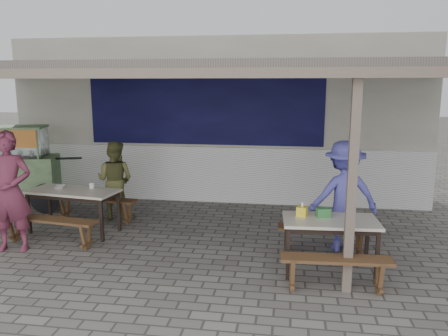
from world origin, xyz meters
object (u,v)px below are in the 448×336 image
bench_left_street (49,225)px  patron_right_table (344,196)px  bench_right_street (336,267)px  bench_left_wall (95,203)px  patron_wall_side (115,180)px  condiment_jar (92,185)px  table_right (330,225)px  table_left (73,194)px  vendor_cart (17,165)px  donation_box (323,212)px  tissue_box (302,211)px  condiment_bowl (59,187)px  patron_street_side (10,192)px  bench_right_wall (323,234)px

bench_left_street → patron_right_table: (4.55, 0.54, 0.51)m
bench_right_street → patron_right_table: (0.24, 1.49, 0.52)m
bench_left_wall → patron_wall_side: (0.31, 0.23, 0.40)m
condiment_jar → table_right: bearing=-17.1°
table_left → vendor_cart: vendor_cart is taller
table_left → donation_box: (4.11, -0.91, 0.14)m
tissue_box → condiment_bowl: tissue_box is taller
patron_street_side → bench_left_street: bearing=20.3°
patron_wall_side → condiment_jar: (-0.14, -0.68, 0.06)m
bench_left_street → condiment_bowl: condiment_bowl is taller
bench_left_wall → donation_box: 4.34m
table_right → donation_box: size_ratio=6.97×
table_right → bench_right_street: (0.03, -0.59, -0.34)m
bench_right_wall → condiment_jar: condiment_jar is taller
table_right → patron_right_table: 0.95m
patron_street_side → patron_right_table: patron_street_side is taller
table_left → bench_right_street: 4.53m
table_right → bench_right_wall: bearing=90.0°
patron_street_side → patron_right_table: size_ratio=1.09×
bench_left_street → tissue_box: (3.91, -0.27, 0.47)m
table_right → condiment_jar: bearing=159.8°
bench_right_wall → donation_box: 0.69m
vendor_cart → patron_street_side: 2.43m
bench_left_wall → patron_street_side: size_ratio=0.89×
table_right → patron_wall_side: bearing=150.5°
vendor_cart → donation_box: bearing=-35.6°
condiment_jar → patron_right_table: bearing=-4.3°
bench_left_street → table_right: table_right is taller
vendor_cart → tissue_box: size_ratio=15.18×
table_left → patron_wall_side: patron_wall_side is taller
tissue_box → patron_street_side: bearing=179.9°
bench_right_wall → tissue_box: bearing=-127.7°
tissue_box → patron_right_table: bearing=51.4°
bench_right_wall → condiment_bowl: 4.50m
bench_left_wall → donation_box: (4.02, -1.56, 0.47)m
patron_street_side → table_right: bearing=-11.4°
bench_left_street → patron_wall_side: bearing=80.1°
table_left → patron_right_table: (4.47, -0.11, 0.18)m
bench_right_street → condiment_jar: 4.39m
bench_left_wall → vendor_cart: 2.03m
table_right → bench_right_wall: (-0.03, 0.59, -0.34)m
vendor_cart → patron_right_table: (6.26, -1.28, -0.08)m
table_left → vendor_cart: 2.15m
patron_street_side → condiment_jar: patron_street_side is taller
patron_street_side → condiment_bowl: (0.25, 0.99, -0.15)m
bench_left_wall → condiment_jar: 0.66m
table_left → table_right: 4.32m
bench_right_wall → donation_box: bearing=-99.9°
vendor_cart → tissue_box: 5.99m
bench_left_street → patron_wall_side: (0.48, 1.53, 0.40)m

